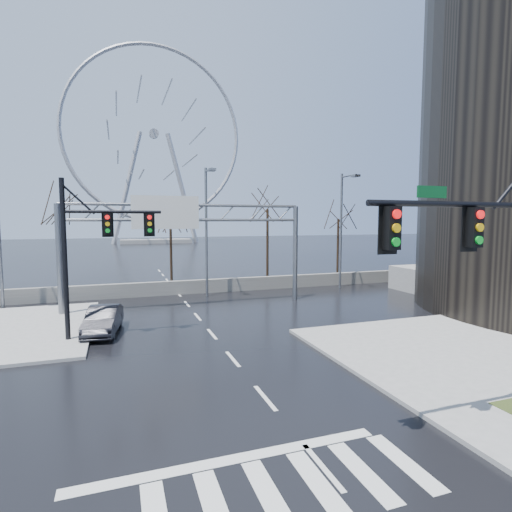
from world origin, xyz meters
name	(u,v)px	position (x,y,z in m)	size (l,w,h in m)	color
ground	(265,398)	(0.00, 0.00, 0.00)	(260.00, 260.00, 0.00)	black
sidewalk_right_ext	(451,347)	(10.00, 2.00, 0.07)	(12.00, 10.00, 0.15)	gray
barrier_wall	(179,288)	(0.00, 20.00, 0.55)	(52.00, 0.50, 1.10)	slate
signal_mast_near	(493,261)	(5.14, -4.04, 4.87)	(5.52, 0.41, 8.00)	black
signal_mast_far	(89,244)	(-5.87, 8.96, 4.83)	(4.72, 0.41, 8.00)	black
sign_gantry	(183,232)	(-0.38, 14.96, 5.18)	(16.36, 0.40, 7.60)	slate
streetlight_mid	(207,221)	(2.00, 18.16, 5.89)	(0.50, 2.55, 10.00)	slate
streetlight_right	(343,221)	(14.00, 18.16, 5.89)	(0.50, 2.55, 10.00)	slate
tree_left	(59,220)	(-9.00, 23.50, 5.98)	(3.75, 3.75, 7.50)	black
tree_center	(171,229)	(0.00, 24.50, 5.17)	(3.25, 3.25, 6.50)	black
tree_right	(267,218)	(9.00, 23.50, 6.22)	(3.90, 3.90, 7.80)	black
tree_far_right	(338,226)	(17.00, 24.00, 5.41)	(3.40, 3.40, 6.80)	black
ferris_wheel	(154,141)	(5.00, 95.00, 26.13)	(45.00, 6.00, 50.91)	gray
car	(103,320)	(-5.40, 10.08, 0.71)	(1.51, 4.33, 1.43)	black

